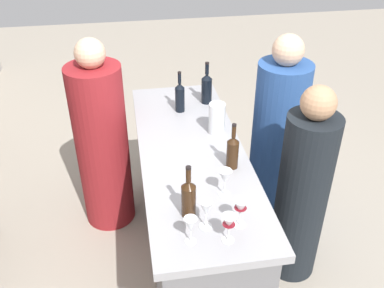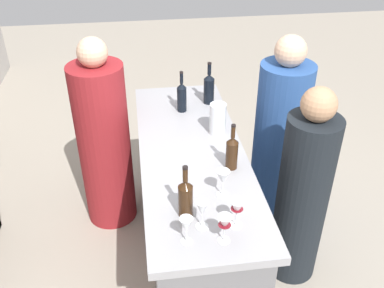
{
  "view_description": "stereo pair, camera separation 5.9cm",
  "coord_description": "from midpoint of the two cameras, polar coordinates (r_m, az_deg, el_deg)",
  "views": [
    {
      "loc": [
        -2.25,
        0.37,
        2.49
      ],
      "look_at": [
        0.0,
        0.0,
        1.01
      ],
      "focal_mm": 40.25,
      "sensor_mm": 36.0,
      "label": 1
    },
    {
      "loc": [
        -2.26,
        0.32,
        2.49
      ],
      "look_at": [
        0.0,
        0.0,
        1.01
      ],
      "focal_mm": 40.25,
      "sensor_mm": 36.0,
      "label": 2
    }
  ],
  "objects": [
    {
      "name": "wine_glass_near_center",
      "position": [
        2.32,
        3.65,
        -4.46
      ],
      "size": [
        0.08,
        0.08,
        0.16
      ],
      "color": "white",
      "rests_on": "bar_counter"
    },
    {
      "name": "wine_glass_far_left",
      "position": [
        2.12,
        1.05,
        -8.66
      ],
      "size": [
        0.07,
        0.07,
        0.16
      ],
      "color": "white",
      "rests_on": "bar_counter"
    },
    {
      "name": "wine_bottle_second_left_amber_brown",
      "position": [
        2.54,
        4.74,
        -0.97
      ],
      "size": [
        0.07,
        0.07,
        0.3
      ],
      "color": "#331E0F",
      "rests_on": "bar_counter"
    },
    {
      "name": "wine_bottle_second_right_near_black",
      "position": [
        3.26,
        1.43,
        7.47
      ],
      "size": [
        0.08,
        0.08,
        0.33
      ],
      "color": "black",
      "rests_on": "bar_counter"
    },
    {
      "name": "ground_plane",
      "position": [
        3.37,
        -0.52,
        -14.62
      ],
      "size": [
        12.0,
        12.0,
        0.0
      ],
      "primitive_type": "plane",
      "color": "#9E9384"
    },
    {
      "name": "person_right_guest",
      "position": [
        3.35,
        -12.3,
        -0.15
      ],
      "size": [
        0.49,
        0.49,
        1.54
      ],
      "rotation": [
        0.0,
        0.0,
        -1.84
      ],
      "color": "maroon",
      "rests_on": "ground"
    },
    {
      "name": "wine_glass_near_right",
      "position": [
        2.06,
        4.08,
        -10.4
      ],
      "size": [
        0.07,
        0.07,
        0.16
      ],
      "color": "white",
      "rests_on": "bar_counter"
    },
    {
      "name": "wine_bottle_leftmost_amber_brown",
      "position": [
        2.19,
        -1.23,
        -7.09
      ],
      "size": [
        0.08,
        0.08,
        0.31
      ],
      "color": "#331E0F",
      "rests_on": "bar_counter"
    },
    {
      "name": "wine_glass_near_left",
      "position": [
        2.15,
        5.64,
        -8.46
      ],
      "size": [
        0.07,
        0.07,
        0.16
      ],
      "color": "white",
      "rests_on": "bar_counter"
    },
    {
      "name": "person_center_guest",
      "position": [
        2.93,
        13.83,
        -6.49
      ],
      "size": [
        0.41,
        0.41,
        1.45
      ],
      "rotation": [
        0.0,
        0.0,
        1.3
      ],
      "color": "black",
      "rests_on": "ground"
    },
    {
      "name": "person_left_guest",
      "position": [
        3.37,
        10.68,
        0.44
      ],
      "size": [
        0.5,
        0.5,
        1.55
      ],
      "rotation": [
        0.0,
        0.0,
        1.23
      ],
      "color": "#284C8C",
      "rests_on": "ground"
    },
    {
      "name": "wine_bottle_center_near_black",
      "position": [
        3.14,
        -2.16,
        6.32
      ],
      "size": [
        0.07,
        0.07,
        0.31
      ],
      "color": "black",
      "rests_on": "bar_counter"
    },
    {
      "name": "wine_glass_far_center",
      "position": [
        2.05,
        -1.03,
        -10.79
      ],
      "size": [
        0.07,
        0.07,
        0.15
      ],
      "color": "white",
      "rests_on": "bar_counter"
    },
    {
      "name": "bar_counter",
      "position": [
        3.03,
        -0.56,
        -8.4
      ],
      "size": [
        1.9,
        0.66,
        0.96
      ],
      "color": "slate",
      "rests_on": "ground"
    },
    {
      "name": "water_pitcher",
      "position": [
        2.88,
        2.73,
        3.39
      ],
      "size": [
        0.11,
        0.11,
        0.22
      ],
      "color": "silver",
      "rests_on": "bar_counter"
    }
  ]
}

